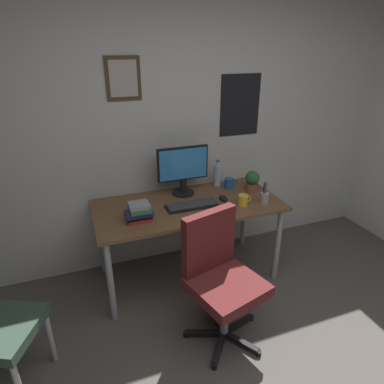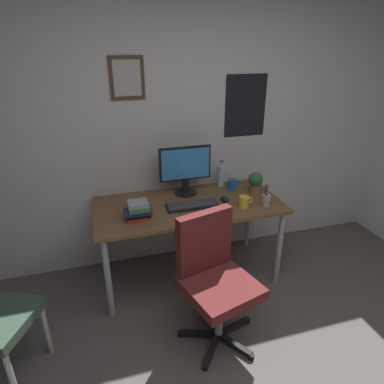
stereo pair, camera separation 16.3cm
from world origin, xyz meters
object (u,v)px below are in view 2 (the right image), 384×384
at_px(computer_mouse, 225,199).
at_px(book_stack_left, 138,211).
at_px(coffee_mug_near, 232,184).
at_px(coffee_mug_far, 244,202).
at_px(office_chair, 214,274).
at_px(monitor, 185,168).
at_px(water_bottle, 221,175).
at_px(keyboard, 192,205).
at_px(pen_cup, 266,199).
at_px(potted_plant, 255,182).

relative_size(computer_mouse, book_stack_left, 0.53).
distance_m(coffee_mug_near, coffee_mug_far, 0.36).
bearing_deg(book_stack_left, office_chair, -51.92).
bearing_deg(monitor, coffee_mug_near, -4.95).
height_order(office_chair, coffee_mug_near, office_chair).
height_order(water_bottle, book_stack_left, water_bottle).
distance_m(keyboard, coffee_mug_far, 0.43).
height_order(water_bottle, pen_cup, water_bottle).
xyz_separation_m(monitor, potted_plant, (0.61, -0.16, -0.13)).
relative_size(computer_mouse, coffee_mug_near, 0.90).
bearing_deg(book_stack_left, keyboard, 10.64).
relative_size(monitor, water_bottle, 1.82).
bearing_deg(coffee_mug_near, computer_mouse, -126.44).
bearing_deg(coffee_mug_far, water_bottle, 92.89).
relative_size(office_chair, potted_plant, 4.87).
relative_size(monitor, pen_cup, 2.30).
xyz_separation_m(water_bottle, coffee_mug_near, (0.07, -0.11, -0.05)).
xyz_separation_m(coffee_mug_far, pen_cup, (0.19, -0.03, 0.01)).
bearing_deg(book_stack_left, computer_mouse, 8.58).
bearing_deg(coffee_mug_far, keyboard, 164.13).
bearing_deg(office_chair, book_stack_left, 128.08).
bearing_deg(office_chair, monitor, 86.83).
height_order(keyboard, coffee_mug_near, coffee_mug_near).
bearing_deg(coffee_mug_near, book_stack_left, -160.20).
relative_size(water_bottle, coffee_mug_near, 2.07).
bearing_deg(monitor, coffee_mug_far, -45.40).
relative_size(keyboard, pen_cup, 2.15).
height_order(pen_cup, book_stack_left, pen_cup).
height_order(water_bottle, coffee_mug_near, water_bottle).
height_order(computer_mouse, potted_plant, potted_plant).
height_order(office_chair, keyboard, office_chair).
height_order(monitor, keyboard, monitor).
height_order(monitor, coffee_mug_near, monitor).
bearing_deg(monitor, pen_cup, -36.60).
bearing_deg(pen_cup, potted_plant, 83.82).
distance_m(computer_mouse, book_stack_left, 0.77).
relative_size(water_bottle, pen_cup, 1.26).
bearing_deg(monitor, keyboard, -93.95).
xyz_separation_m(keyboard, book_stack_left, (-0.46, -0.09, 0.06)).
height_order(computer_mouse, coffee_mug_near, coffee_mug_near).
bearing_deg(keyboard, office_chair, -92.82).
bearing_deg(book_stack_left, coffee_mug_near, 19.80).
bearing_deg(book_stack_left, pen_cup, -3.38).
xyz_separation_m(office_chair, potted_plant, (0.66, 0.75, 0.31)).
relative_size(monitor, book_stack_left, 2.21).
relative_size(potted_plant, book_stack_left, 0.94).
xyz_separation_m(office_chair, pen_cup, (0.63, 0.48, 0.26)).
bearing_deg(pen_cup, coffee_mug_far, 170.61).
bearing_deg(potted_plant, coffee_mug_near, 143.79).
relative_size(office_chair, pen_cup, 4.75).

